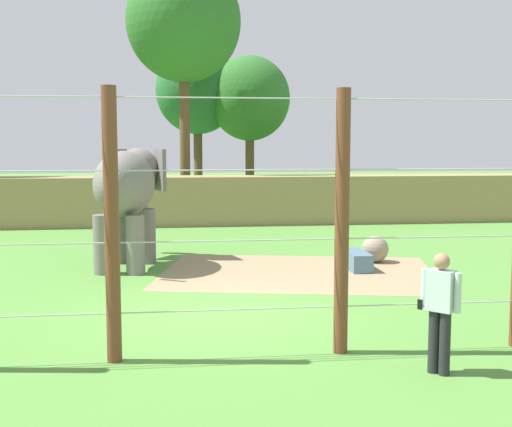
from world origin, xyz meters
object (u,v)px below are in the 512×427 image
enrichment_ball (375,249)px  zookeeper (440,307)px  feed_trough (356,260)px  elephant (127,188)px

enrichment_ball → zookeeper: (-1.70, -8.36, 0.57)m
feed_trough → zookeeper: bearing=-97.2°
enrichment_ball → feed_trough: 1.12m
zookeeper → feed_trough: (0.95, 7.54, -0.71)m
elephant → zookeeper: (4.76, -8.61, -1.08)m
elephant → feed_trough: 6.07m
enrichment_ball → zookeeper: size_ratio=0.42×
elephant → feed_trough: size_ratio=2.89×
zookeeper → feed_trough: zookeeper is taller
zookeeper → feed_trough: 7.63m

